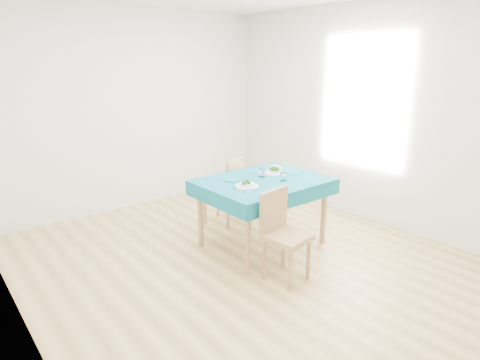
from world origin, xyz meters
TOP-DOWN VIEW (x-y plane):
  - room_shell at (0.00, 0.00)m, footprint 4.02×4.52m
  - table at (0.40, 0.10)m, footprint 1.33×1.01m
  - chair_near at (0.07, -0.60)m, footprint 0.42×0.45m
  - chair_far at (0.46, 0.91)m, footprint 0.55×0.57m
  - bowl_near at (0.10, 0.01)m, footprint 0.24×0.24m
  - bowl_far at (0.68, 0.21)m, footprint 0.24×0.24m
  - fork_near at (-0.04, -0.03)m, footprint 0.05×0.19m
  - knife_near at (0.21, -0.00)m, footprint 0.08×0.23m
  - fork_far at (0.49, 0.28)m, footprint 0.06×0.19m
  - knife_far at (0.90, 0.14)m, footprint 0.10×0.20m
  - napkin_near at (0.15, 0.29)m, footprint 0.24×0.20m
  - napkin_far at (0.87, 0.07)m, footprint 0.18×0.13m
  - tumbler_center at (0.47, 0.19)m, footprint 0.07×0.07m
  - tumbler_side at (0.54, -0.06)m, footprint 0.07×0.07m
  - side_plate at (0.87, 0.38)m, footprint 0.18×0.18m
  - bread_slice at (0.87, 0.38)m, footprint 0.10×0.10m

SIDE VIEW (x-z plane):
  - table at x=0.40m, z-range 0.00..0.76m
  - chair_near at x=0.07m, z-range 0.00..0.93m
  - chair_far at x=0.46m, z-range 0.00..1.02m
  - knife_far at x=0.90m, z-range 0.76..0.76m
  - fork_far at x=0.49m, z-range 0.76..0.76m
  - fork_near at x=-0.04m, z-range 0.76..0.76m
  - knife_near at x=0.21m, z-range 0.76..0.76m
  - side_plate at x=0.87m, z-range 0.76..0.77m
  - napkin_far at x=0.87m, z-range 0.76..0.77m
  - napkin_near at x=0.15m, z-range 0.76..0.77m
  - bread_slice at x=0.87m, z-range 0.77..0.78m
  - bowl_near at x=0.10m, z-range 0.76..0.83m
  - bowl_far at x=0.68m, z-range 0.76..0.83m
  - tumbler_side at x=0.54m, z-range 0.76..0.85m
  - tumbler_center at x=0.47m, z-range 0.76..0.85m
  - room_shell at x=0.00m, z-range -0.02..2.71m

